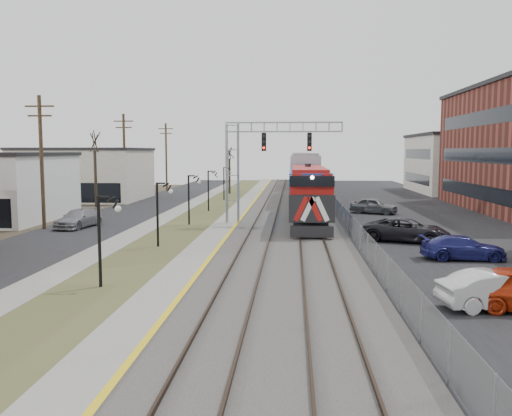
{
  "coord_description": "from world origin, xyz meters",
  "views": [
    {
      "loc": [
        4.25,
        -14.37,
        5.88
      ],
      "look_at": [
        2.12,
        16.83,
        2.6
      ],
      "focal_mm": 38.0,
      "sensor_mm": 36.0,
      "label": 1
    }
  ],
  "objects": [
    {
      "name": "lampposts",
      "position": [
        -4.0,
        18.29,
        2.0
      ],
      "size": [
        0.14,
        62.14,
        4.0
      ],
      "color": "black",
      "rests_on": "ground"
    },
    {
      "name": "parking_lot",
      "position": [
        16.0,
        35.0,
        0.02
      ],
      "size": [
        16.0,
        120.0,
        0.04
      ],
      "primitive_type": "cube",
      "color": "black",
      "rests_on": "ground"
    },
    {
      "name": "street_west",
      "position": [
        -11.5,
        35.0,
        0.02
      ],
      "size": [
        7.0,
        120.0,
        0.04
      ],
      "primitive_type": "cube",
      "color": "black",
      "rests_on": "ground"
    },
    {
      "name": "car_lot_d",
      "position": [
        13.47,
        15.22,
        0.65
      ],
      "size": [
        4.48,
        1.87,
        1.29
      ],
      "primitive_type": "imported",
      "rotation": [
        0.0,
        0.0,
        1.56
      ],
      "color": "navy",
      "rests_on": "ground"
    },
    {
      "name": "bare_trees",
      "position": [
        -12.66,
        38.91,
        2.7
      ],
      "size": [
        12.3,
        42.3,
        5.95
      ],
      "color": "#382D23",
      "rests_on": "ground"
    },
    {
      "name": "car_lot_c",
      "position": [
        11.64,
        20.98,
        0.76
      ],
      "size": [
        5.98,
        4.15,
        1.52
      ],
      "primitive_type": "imported",
      "rotation": [
        0.0,
        0.0,
        1.24
      ],
      "color": "black",
      "rests_on": "ground"
    },
    {
      "name": "car_lot_e",
      "position": [
        11.89,
        36.93,
        0.75
      ],
      "size": [
        4.73,
        3.38,
        1.5
      ],
      "primitive_type": "imported",
      "rotation": [
        0.0,
        0.0,
        1.16
      ],
      "color": "slate",
      "rests_on": "ground"
    },
    {
      "name": "signal_gantry",
      "position": [
        1.22,
        27.99,
        5.59
      ],
      "size": [
        9.0,
        1.07,
        8.15
      ],
      "color": "gray",
      "rests_on": "ground"
    },
    {
      "name": "ballast_bed",
      "position": [
        4.0,
        35.0,
        0.1
      ],
      "size": [
        8.0,
        120.0,
        0.2
      ],
      "primitive_type": "cube",
      "color": "#595651",
      "rests_on": "ground"
    },
    {
      "name": "ground",
      "position": [
        0.0,
        0.0,
        0.0
      ],
      "size": [
        160.0,
        160.0,
        0.0
      ],
      "primitive_type": "plane",
      "color": "#473D2D",
      "rests_on": "ground"
    },
    {
      "name": "track_far",
      "position": [
        5.5,
        35.0,
        0.28
      ],
      "size": [
        1.58,
        120.0,
        0.15
      ],
      "color": "#2D2119",
      "rests_on": "ballast_bed"
    },
    {
      "name": "grass_median",
      "position": [
        -4.0,
        35.0,
        0.03
      ],
      "size": [
        4.0,
        120.0,
        0.06
      ],
      "primitive_type": "cube",
      "color": "#4C502A",
      "rests_on": "ground"
    },
    {
      "name": "train",
      "position": [
        5.5,
        64.93,
        2.92
      ],
      "size": [
        3.0,
        85.85,
        5.33
      ],
      "color": "#1443A3",
      "rests_on": "ground"
    },
    {
      "name": "platform_edge",
      "position": [
        -0.12,
        35.0,
        0.24
      ],
      "size": [
        0.24,
        120.0,
        0.01
      ],
      "primitive_type": "cube",
      "color": "gold",
      "rests_on": "platform"
    },
    {
      "name": "platform",
      "position": [
        -1.0,
        35.0,
        0.12
      ],
      "size": [
        2.0,
        120.0,
        0.24
      ],
      "primitive_type": "cube",
      "color": "gray",
      "rests_on": "ground"
    },
    {
      "name": "sidewalk",
      "position": [
        -7.0,
        35.0,
        0.04
      ],
      "size": [
        2.0,
        120.0,
        0.08
      ],
      "primitive_type": "cube",
      "color": "gray",
      "rests_on": "ground"
    },
    {
      "name": "car_lot_b",
      "position": [
        11.85,
        5.84,
        0.71
      ],
      "size": [
        4.51,
        2.27,
        1.42
      ],
      "primitive_type": "imported",
      "rotation": [
        0.0,
        0.0,
        1.76
      ],
      "color": "beige",
      "rests_on": "ground"
    },
    {
      "name": "car_street_b",
      "position": [
        -12.2,
        25.92,
        0.7
      ],
      "size": [
        2.72,
        5.07,
        1.4
      ],
      "primitive_type": "imported",
      "rotation": [
        0.0,
        0.0,
        -0.17
      ],
      "color": "gray",
      "rests_on": "ground"
    },
    {
      "name": "utility_poles",
      "position": [
        -14.5,
        25.0,
        5.0
      ],
      "size": [
        0.28,
        80.28,
        10.0
      ],
      "color": "#4C3823",
      "rests_on": "ground"
    },
    {
      "name": "fence",
      "position": [
        8.2,
        35.0,
        0.8
      ],
      "size": [
        0.04,
        120.0,
        1.6
      ],
      "primitive_type": "cube",
      "color": "gray",
      "rests_on": "ground"
    },
    {
      "name": "track_near",
      "position": [
        2.0,
        35.0,
        0.28
      ],
      "size": [
        1.58,
        120.0,
        0.15
      ],
      "color": "#2D2119",
      "rests_on": "ballast_bed"
    }
  ]
}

